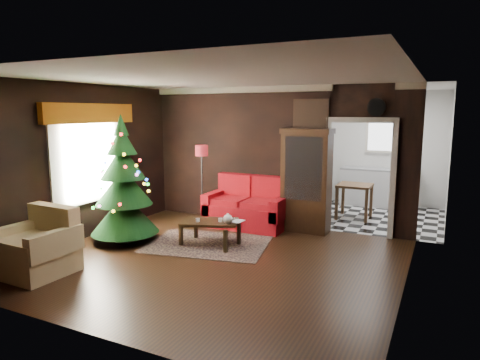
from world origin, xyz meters
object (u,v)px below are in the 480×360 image
at_px(curio_cabinet, 306,183).
at_px(armchair, 36,243).
at_px(kitchen_table, 354,201).
at_px(coffee_table, 210,233).
at_px(loveseat, 247,202).
at_px(teapot, 228,219).
at_px(wall_clock, 376,107).
at_px(christmas_tree, 123,183).
at_px(floor_lamp, 202,185).

relative_size(curio_cabinet, armchair, 1.99).
bearing_deg(kitchen_table, coffee_table, -121.57).
relative_size(armchair, kitchen_table, 1.27).
relative_size(loveseat, curio_cabinet, 0.89).
height_order(loveseat, teapot, loveseat).
bearing_deg(wall_clock, armchair, -134.77).
distance_m(armchair, coffee_table, 2.73).
bearing_deg(armchair, kitchen_table, 58.75).
distance_m(coffee_table, teapot, 0.49).
xyz_separation_m(loveseat, curio_cabinet, (1.15, 0.22, 0.45)).
distance_m(armchair, teapot, 2.91).
height_order(teapot, kitchen_table, kitchen_table).
height_order(christmas_tree, wall_clock, wall_clock).
xyz_separation_m(floor_lamp, coffee_table, (0.81, -1.10, -0.60)).
bearing_deg(loveseat, floor_lamp, -161.89).
bearing_deg(coffee_table, wall_clock, 36.48).
distance_m(loveseat, teapot, 1.48).
distance_m(floor_lamp, wall_clock, 3.64).
bearing_deg(coffee_table, christmas_tree, -163.80).
relative_size(wall_clock, kitchen_table, 0.43).
height_order(curio_cabinet, teapot, curio_cabinet).
relative_size(christmas_tree, coffee_table, 2.39).
bearing_deg(armchair, floor_lamp, 79.07).
distance_m(christmas_tree, wall_clock, 4.69).
relative_size(christmas_tree, teapot, 12.25).
height_order(loveseat, armchair, loveseat).
bearing_deg(kitchen_table, loveseat, -137.49).
xyz_separation_m(loveseat, coffee_table, (-0.07, -1.39, -0.27)).
xyz_separation_m(coffee_table, teapot, (0.38, -0.05, 0.30)).
bearing_deg(teapot, coffee_table, 171.78).
height_order(christmas_tree, armchair, christmas_tree).
distance_m(floor_lamp, armchair, 3.43).
bearing_deg(kitchen_table, floor_lamp, -144.11).
xyz_separation_m(loveseat, wall_clock, (2.35, 0.40, 1.88)).
xyz_separation_m(floor_lamp, christmas_tree, (-0.69, -1.54, 0.22)).
bearing_deg(floor_lamp, kitchen_table, 35.89).
relative_size(loveseat, teapot, 9.14).
bearing_deg(floor_lamp, loveseat, 18.11).
xyz_separation_m(floor_lamp, armchair, (-0.75, -3.32, -0.37)).
xyz_separation_m(loveseat, christmas_tree, (-1.56, -1.82, 0.55)).
bearing_deg(wall_clock, christmas_tree, -150.42).
bearing_deg(teapot, wall_clock, 42.13).
height_order(floor_lamp, wall_clock, wall_clock).
xyz_separation_m(loveseat, floor_lamp, (-0.88, -0.29, 0.33)).
bearing_deg(armchair, loveseat, 67.56).
distance_m(curio_cabinet, christmas_tree, 3.40).
bearing_deg(coffee_table, curio_cabinet, 52.88).
relative_size(curio_cabinet, coffee_table, 2.00).
bearing_deg(armchair, teapot, 49.99).
relative_size(coffee_table, wall_clock, 2.97).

